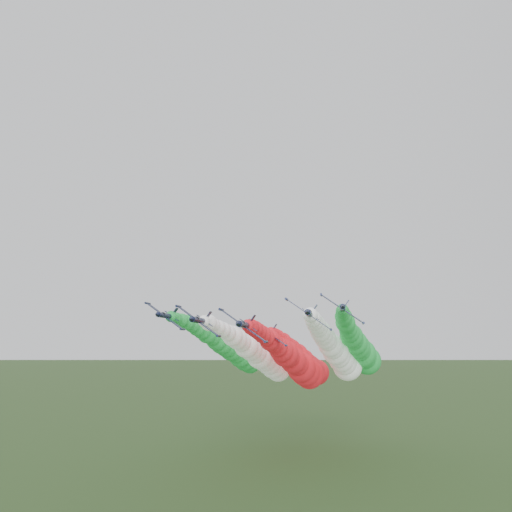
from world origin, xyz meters
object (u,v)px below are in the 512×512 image
Objects in this scene: jet_lead at (295,362)px; jet_outer_left at (230,349)px; jet_inner_left at (259,355)px; jet_inner_right at (336,352)px; jet_outer_right at (359,347)px; jet_trail at (304,361)px.

jet_outer_left is (-21.19, 14.53, 3.42)m from jet_lead.
jet_inner_right is (21.27, 0.17, 0.92)m from jet_inner_left.
jet_inner_left is (-10.28, 3.58, 1.68)m from jet_lead.
jet_outer_left is 38.60m from jet_outer_right.
jet_inner_left is at bearing -162.34° from jet_outer_right.
jet_inner_right is 33.96m from jet_outer_left.
jet_outer_right reaches higher than jet_inner_left.
jet_inner_left is 15.56m from jet_outer_left.
jet_trail is (-16.53, 10.93, -4.29)m from jet_outer_right.
jet_inner_left is 21.29m from jet_inner_right.
jet_trail is (-10.18, 19.56, -3.02)m from jet_inner_right.
jet_outer_right is (38.54, -2.16, 0.44)m from jet_outer_left.
jet_inner_right is at bearing -18.52° from jet_outer_left.
jet_lead is at bearing -161.18° from jet_inner_right.
jet_trail is at bearing 21.73° from jet_outer_left.
jet_lead is 11.90m from jet_inner_right.
jet_inner_right reaches higher than jet_trail.
jet_inner_right is at bearing 0.45° from jet_inner_left.
jet_inner_left is 0.99× the size of jet_trail.
jet_lead is 25.92m from jet_outer_left.
jet_inner_left reaches higher than jet_lead.
jet_trail is at bearing 146.53° from jet_outer_right.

